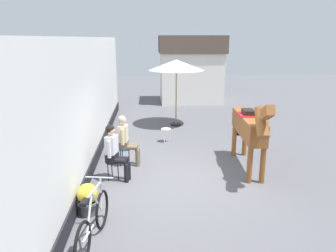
# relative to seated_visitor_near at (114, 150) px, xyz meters

# --- Properties ---
(ground_plane) EXTENTS (40.00, 40.00, 0.00)m
(ground_plane) POSITION_rel_seated_visitor_near_xyz_m (1.76, 2.90, -0.78)
(ground_plane) COLOR #56565B
(pub_facade_wall) EXTENTS (0.34, 14.00, 3.40)m
(pub_facade_wall) POSITION_rel_seated_visitor_near_xyz_m (-0.78, 1.40, 0.76)
(pub_facade_wall) COLOR white
(pub_facade_wall) RESTS_ON ground_plane
(distant_cottage) EXTENTS (3.40, 2.60, 3.50)m
(distant_cottage) POSITION_rel_seated_visitor_near_xyz_m (3.16, 10.18, 1.02)
(distant_cottage) COLOR silver
(distant_cottage) RESTS_ON ground_plane
(seated_visitor_near) EXTENTS (0.61, 0.48, 1.39)m
(seated_visitor_near) POSITION_rel_seated_visitor_near_xyz_m (0.00, 0.00, 0.00)
(seated_visitor_near) COLOR black
(seated_visitor_near) RESTS_ON ground_plane
(seated_visitor_far) EXTENTS (0.61, 0.49, 1.39)m
(seated_visitor_far) POSITION_rel_seated_visitor_near_xyz_m (0.21, 0.97, 0.00)
(seated_visitor_far) COLOR #194C99
(seated_visitor_far) RESTS_ON ground_plane
(saddled_horse_center) EXTENTS (0.58, 3.00, 2.06)m
(saddled_horse_center) POSITION_rel_seated_visitor_near_xyz_m (3.43, 0.46, 0.38)
(saddled_horse_center) COLOR brown
(saddled_horse_center) RESTS_ON ground_plane
(flower_planter_near) EXTENTS (0.43, 0.43, 0.64)m
(flower_planter_near) POSITION_rel_seated_visitor_near_xyz_m (-0.38, -1.63, -0.44)
(flower_planter_near) COLOR #4C4C51
(flower_planter_near) RESTS_ON ground_plane
(leaning_bicycle) EXTENTS (0.50, 1.75, 1.02)m
(leaning_bicycle) POSITION_rel_seated_visitor_near_xyz_m (-0.12, -2.63, -0.38)
(leaning_bicycle) COLOR black
(leaning_bicycle) RESTS_ON ground_plane
(cafe_parasol) EXTENTS (2.10, 2.10, 2.58)m
(cafe_parasol) POSITION_rel_seated_visitor_near_xyz_m (1.94, 5.13, 1.59)
(cafe_parasol) COLOR black
(cafe_parasol) RESTS_ON ground_plane
(spare_stool_white) EXTENTS (0.32, 0.32, 0.46)m
(spare_stool_white) POSITION_rel_seated_visitor_near_xyz_m (1.41, 2.97, -0.38)
(spare_stool_white) COLOR white
(spare_stool_white) RESTS_ON ground_plane
(satchel_bag) EXTENTS (0.29, 0.14, 0.20)m
(satchel_bag) POSITION_rel_seated_visitor_near_xyz_m (-0.28, 1.71, -0.68)
(satchel_bag) COLOR black
(satchel_bag) RESTS_ON ground_plane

